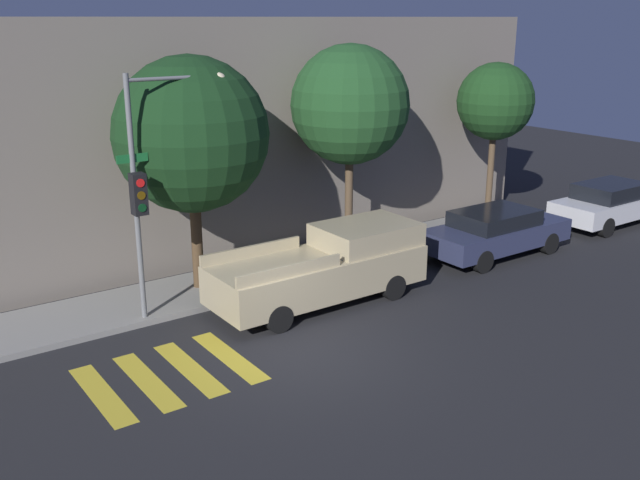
# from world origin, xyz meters

# --- Properties ---
(ground_plane) EXTENTS (60.00, 60.00, 0.00)m
(ground_plane) POSITION_xyz_m (0.00, 0.00, 0.00)
(ground_plane) COLOR black
(sidewalk) EXTENTS (26.00, 2.35, 0.14)m
(sidewalk) POSITION_xyz_m (0.00, 4.37, 0.07)
(sidewalk) COLOR gray
(sidewalk) RESTS_ON ground
(building_row) EXTENTS (26.00, 6.00, 6.67)m
(building_row) POSITION_xyz_m (0.00, 8.95, 3.33)
(building_row) COLOR slate
(building_row) RESTS_ON ground
(crosswalk) EXTENTS (3.11, 2.60, 0.00)m
(crosswalk) POSITION_xyz_m (-2.59, 0.80, 0.00)
(crosswalk) COLOR gold
(crosswalk) RESTS_ON ground
(traffic_light_pole) EXTENTS (2.65, 0.56, 5.56)m
(traffic_light_pole) POSITION_xyz_m (-1.49, 3.37, 3.58)
(traffic_light_pole) COLOR slate
(traffic_light_pole) RESTS_ON ground
(pickup_truck) EXTENTS (5.36, 1.94, 1.77)m
(pickup_truck) POSITION_xyz_m (2.15, 2.10, 0.90)
(pickup_truck) COLOR tan
(pickup_truck) RESTS_ON ground
(sedan_near_corner) EXTENTS (4.56, 1.84, 1.37)m
(sedan_near_corner) POSITION_xyz_m (8.18, 2.10, 0.73)
(sedan_near_corner) COLOR #2D3351
(sedan_near_corner) RESTS_ON ground
(sedan_middle) EXTENTS (4.43, 1.80, 1.43)m
(sedan_middle) POSITION_xyz_m (13.80, 2.10, 0.75)
(sedan_middle) COLOR silver
(sedan_middle) RESTS_ON ground
(tree_near_corner) EXTENTS (3.73, 3.73, 5.86)m
(tree_near_corner) POSITION_xyz_m (-0.13, 4.48, 3.99)
(tree_near_corner) COLOR #4C3823
(tree_near_corner) RESTS_ON ground
(tree_midblock) EXTENTS (3.27, 3.27, 6.01)m
(tree_midblock) POSITION_xyz_m (4.63, 4.48, 4.37)
(tree_midblock) COLOR brown
(tree_midblock) RESTS_ON ground
(tree_far_end) EXTENTS (2.46, 2.46, 5.32)m
(tree_far_end) POSITION_xyz_m (10.51, 4.48, 4.07)
(tree_far_end) COLOR brown
(tree_far_end) RESTS_ON ground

